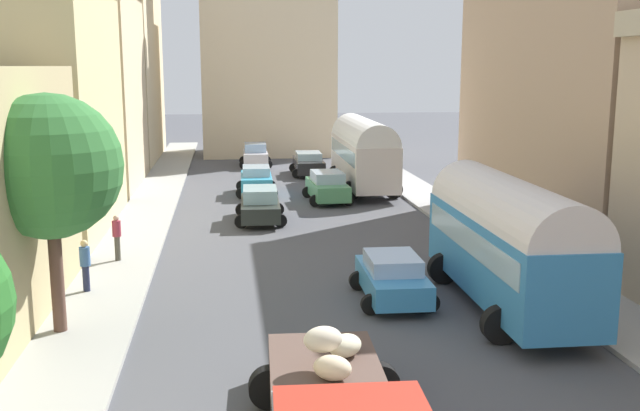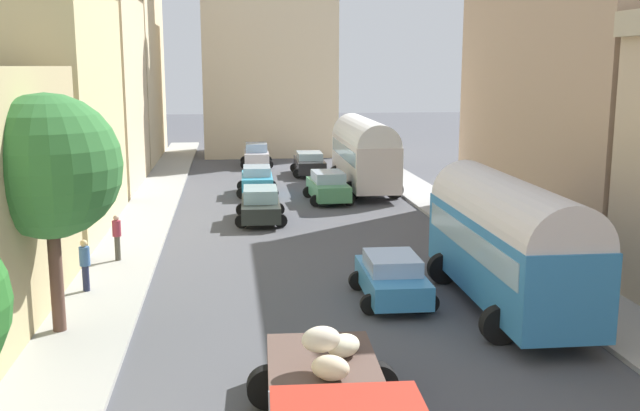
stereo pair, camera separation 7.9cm
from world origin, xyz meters
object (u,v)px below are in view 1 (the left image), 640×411
object	(u,v)px
parked_bus_0	(508,238)
parked_bus_1	(363,150)
car_1	(256,180)
car_4	(327,187)
car_2	(255,155)
pedestrian_2	(85,264)
pedestrian_0	(117,236)
car_3	(392,277)
car_5	(309,163)
car_0	(260,205)

from	to	relation	value
parked_bus_0	parked_bus_1	distance (m)	21.26
car_1	car_4	xyz separation A→B (m)	(3.62, -2.61, -0.00)
car_2	parked_bus_0	bearing A→B (deg)	-79.35
parked_bus_1	car_1	size ratio (longest dim) A/B	2.45
parked_bus_0	pedestrian_2	distance (m)	12.83
car_4	pedestrian_0	size ratio (longest dim) A/B	2.37
parked_bus_0	pedestrian_2	world-z (taller)	parked_bus_0
car_4	pedestrian_2	world-z (taller)	pedestrian_2
car_2	pedestrian_2	distance (m)	29.75
car_1	car_4	distance (m)	4.46
car_1	pedestrian_0	world-z (taller)	pedestrian_0
car_3	pedestrian_2	size ratio (longest dim) A/B	2.18
car_1	car_3	distance (m)	19.56
car_5	car_2	bearing A→B (deg)	125.89
parked_bus_0	car_3	bearing A→B (deg)	160.39
car_1	car_2	distance (m)	11.51
car_5	pedestrian_0	size ratio (longest dim) A/B	2.45
pedestrian_0	car_5	bearing A→B (deg)	66.02
car_1	car_3	xyz separation A→B (m)	(3.30, -19.28, -0.07)
car_0	car_3	size ratio (longest dim) A/B	1.12
parked_bus_1	pedestrian_0	size ratio (longest dim) A/B	5.47
parked_bus_0	car_0	bearing A→B (deg)	116.40
parked_bus_0	car_1	distance (m)	21.43
pedestrian_2	car_1	bearing A→B (deg)	71.03
car_1	car_3	bearing A→B (deg)	-80.29
car_1	car_5	size ratio (longest dim) A/B	0.91
car_2	car_4	distance (m)	14.47
car_1	pedestrian_2	world-z (taller)	pedestrian_2
car_4	car_1	bearing A→B (deg)	144.25
car_2	pedestrian_2	xyz separation A→B (m)	(-6.46, -29.04, 0.20)
car_5	pedestrian_2	size ratio (longest dim) A/B	2.48
parked_bus_1	car_1	world-z (taller)	parked_bus_1
parked_bus_0	pedestrian_0	distance (m)	13.70
parked_bus_1	car_2	distance (m)	12.17
car_4	parked_bus_0	bearing A→B (deg)	-81.03
car_0	car_5	bearing A→B (deg)	74.84
parked_bus_1	car_3	size ratio (longest dim) A/B	2.54
pedestrian_2	car_0	bearing A→B (deg)	60.34
pedestrian_0	parked_bus_0	bearing A→B (deg)	-28.41
car_0	pedestrian_0	size ratio (longest dim) A/B	2.42
car_4	car_5	bearing A→B (deg)	89.49
car_2	car_5	xyz separation A→B (m)	(3.28, -4.53, -0.06)
car_5	car_1	bearing A→B (deg)	-117.99
car_0	car_5	world-z (taller)	car_0
car_0	car_4	distance (m)	5.92
car_3	car_0	bearing A→B (deg)	105.82
car_1	car_4	world-z (taller)	car_4
parked_bus_1	car_2	xyz separation A→B (m)	(-5.73, 10.63, -1.44)
car_0	car_4	bearing A→B (deg)	50.64
car_1	car_5	distance (m)	7.90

